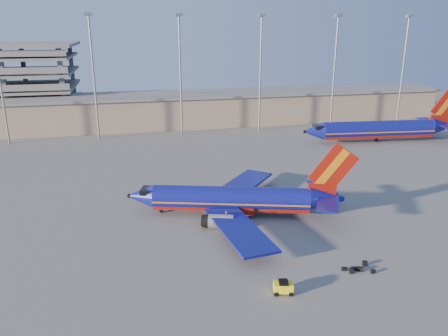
{
  "coord_description": "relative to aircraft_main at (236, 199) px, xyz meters",
  "views": [
    {
      "loc": [
        -18.31,
        -59.92,
        25.45
      ],
      "look_at": [
        -3.6,
        4.97,
        4.0
      ],
      "focal_mm": 35.0,
      "sensor_mm": 36.0,
      "label": 1
    }
  ],
  "objects": [
    {
      "name": "terminal_building",
      "position": [
        13.93,
        62.46,
        1.99
      ],
      "size": [
        122.0,
        16.0,
        8.5
      ],
      "color": "gray",
      "rests_on": "ground"
    },
    {
      "name": "aircraft_second",
      "position": [
        43.25,
        33.13,
        0.65
      ],
      "size": [
        38.19,
        14.82,
        12.94
      ],
      "rotation": [
        0.0,
        0.0,
        -0.09
      ],
      "color": "navy",
      "rests_on": "ground"
    },
    {
      "name": "baggage_tug",
      "position": [
        -0.22,
        -19.84,
        -1.59
      ],
      "size": [
        2.16,
        1.57,
        1.4
      ],
      "rotation": [
        0.0,
        0.0,
        -0.22
      ],
      "color": "#FEF416",
      "rests_on": "ground"
    },
    {
      "name": "ground",
      "position": [
        3.93,
        4.46,
        -2.32
      ],
      "size": [
        220.0,
        220.0,
        0.0
      ],
      "primitive_type": "plane",
      "color": "slate",
      "rests_on": "ground"
    },
    {
      "name": "aircraft_main",
      "position": [
        0.0,
        0.0,
        0.0
      ],
      "size": [
        31.26,
        29.62,
        10.87
      ],
      "rotation": [
        0.0,
        0.0,
        -0.29
      ],
      "color": "navy",
      "rests_on": "ground"
    },
    {
      "name": "luggage_pile",
      "position": [
        9.36,
        -17.53,
        -2.1
      ],
      "size": [
        3.37,
        2.12,
        0.51
      ],
      "color": "black",
      "rests_on": "ground"
    },
    {
      "name": "light_mast_row",
      "position": [
        8.93,
        50.46,
        15.23
      ],
      "size": [
        101.6,
        1.6,
        28.65
      ],
      "color": "gray",
      "rests_on": "ground"
    }
  ]
}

